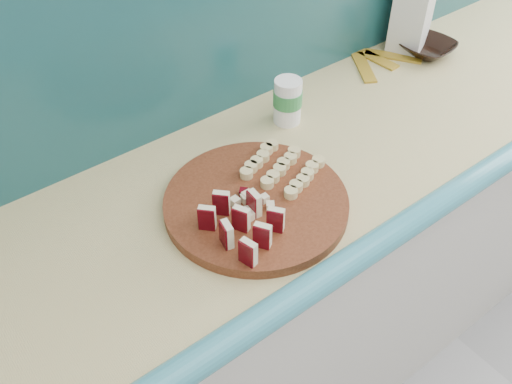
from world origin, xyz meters
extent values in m
cube|color=silver|center=(0.10, 1.50, 0.44)|extent=(2.20, 0.60, 0.88)
cube|color=#D2BD7B|center=(0.10, 1.50, 0.90)|extent=(2.20, 0.60, 0.03)
cube|color=teal|center=(0.10, 1.20, 0.90)|extent=(2.20, 0.06, 0.03)
cylinder|color=#421D0E|center=(-0.33, 1.44, 0.92)|extent=(0.51, 0.51, 0.02)
cube|color=beige|center=(-0.45, 1.31, 0.96)|extent=(0.02, 0.04, 0.05)
cube|color=#44040B|center=(-0.46, 1.30, 0.96)|extent=(0.02, 0.03, 0.05)
cube|color=beige|center=(-0.45, 1.37, 0.96)|extent=(0.02, 0.04, 0.05)
cube|color=#44040B|center=(-0.46, 1.37, 0.96)|extent=(0.02, 0.03, 0.05)
cube|color=beige|center=(-0.46, 1.43, 0.96)|extent=(0.02, 0.04, 0.05)
cube|color=#44040B|center=(-0.47, 1.43, 0.96)|extent=(0.02, 0.03, 0.05)
cube|color=beige|center=(-0.40, 1.32, 0.96)|extent=(0.02, 0.04, 0.05)
cube|color=#44040B|center=(-0.41, 1.32, 0.96)|extent=(0.02, 0.03, 0.05)
cube|color=beige|center=(-0.41, 1.39, 0.96)|extent=(0.02, 0.04, 0.05)
cube|color=#44040B|center=(-0.41, 1.38, 0.96)|extent=(0.02, 0.03, 0.05)
cube|color=beige|center=(-0.41, 1.45, 0.96)|extent=(0.02, 0.04, 0.05)
cube|color=#44040B|center=(-0.42, 1.45, 0.96)|extent=(0.02, 0.03, 0.05)
cube|color=beige|center=(-0.35, 1.34, 0.96)|extent=(0.02, 0.04, 0.05)
cube|color=#44040B|center=(-0.36, 1.34, 0.96)|extent=(0.02, 0.03, 0.05)
cube|color=beige|center=(-0.36, 1.40, 0.96)|extent=(0.02, 0.04, 0.05)
cube|color=#44040B|center=(-0.37, 1.40, 0.96)|extent=(0.02, 0.03, 0.05)
cube|color=beige|center=(-0.35, 1.43, 0.94)|extent=(0.02, 0.02, 0.02)
cube|color=beige|center=(-0.35, 1.44, 0.94)|extent=(0.02, 0.02, 0.02)
cube|color=#44040B|center=(-0.36, 1.45, 0.94)|extent=(0.02, 0.02, 0.02)
cube|color=beige|center=(-0.36, 1.43, 0.94)|extent=(0.02, 0.02, 0.02)
cube|color=beige|center=(-0.37, 1.43, 0.94)|extent=(0.02, 0.02, 0.02)
cube|color=beige|center=(-0.37, 1.41, 0.94)|extent=(0.02, 0.02, 0.02)
cube|color=beige|center=(-0.36, 1.42, 0.94)|extent=(0.02, 0.02, 0.02)
cube|color=beige|center=(-0.34, 1.41, 0.94)|extent=(0.02, 0.02, 0.02)
cube|color=#44040B|center=(-0.33, 1.42, 0.94)|extent=(0.02, 0.02, 0.02)
cylinder|color=#CFBE7E|center=(-0.26, 1.40, 0.94)|extent=(0.03, 0.03, 0.02)
cylinder|color=#CFBE7E|center=(-0.24, 1.41, 0.94)|extent=(0.03, 0.03, 0.02)
cylinder|color=#CFBE7E|center=(-0.22, 1.41, 0.94)|extent=(0.03, 0.03, 0.02)
cylinder|color=#CFBE7E|center=(-0.20, 1.42, 0.94)|extent=(0.03, 0.03, 0.02)
cylinder|color=#CFBE7E|center=(-0.17, 1.43, 0.94)|extent=(0.03, 0.03, 0.02)
cylinder|color=#CFBE7E|center=(-0.15, 1.44, 0.94)|extent=(0.03, 0.03, 0.02)
cylinder|color=#CFBE7E|center=(-0.28, 1.45, 0.94)|extent=(0.03, 0.03, 0.02)
cylinder|color=#CFBE7E|center=(-0.26, 1.46, 0.94)|extent=(0.03, 0.03, 0.02)
cylinder|color=#CFBE7E|center=(-0.24, 1.47, 0.94)|extent=(0.03, 0.03, 0.02)
cylinder|color=#CFBE7E|center=(-0.22, 1.48, 0.94)|extent=(0.03, 0.03, 0.02)
cylinder|color=#CFBE7E|center=(-0.20, 1.49, 0.94)|extent=(0.03, 0.03, 0.02)
cylinder|color=#CFBE7E|center=(-0.17, 1.50, 0.94)|extent=(0.03, 0.03, 0.02)
cylinder|color=#CFBE7E|center=(-0.31, 1.51, 0.94)|extent=(0.03, 0.03, 0.02)
cylinder|color=#CFBE7E|center=(-0.28, 1.52, 0.94)|extent=(0.03, 0.03, 0.02)
cylinder|color=#CFBE7E|center=(-0.26, 1.53, 0.94)|extent=(0.03, 0.03, 0.02)
cylinder|color=#CFBE7E|center=(-0.24, 1.53, 0.94)|extent=(0.03, 0.03, 0.02)
cylinder|color=#CFBE7E|center=(-0.22, 1.54, 0.94)|extent=(0.03, 0.03, 0.02)
cylinder|color=#CFBE7E|center=(-0.19, 1.55, 0.94)|extent=(0.03, 0.03, 0.02)
imported|color=black|center=(0.48, 1.65, 0.93)|extent=(0.18, 0.18, 0.04)
cube|color=silver|center=(0.47, 1.72, 1.03)|extent=(0.17, 0.15, 0.24)
cylinder|color=white|center=(-0.07, 1.64, 0.97)|extent=(0.07, 0.07, 0.12)
cylinder|color=#338C46|center=(-0.07, 1.64, 0.98)|extent=(0.07, 0.07, 0.04)
cube|color=gold|center=(0.27, 1.70, 0.91)|extent=(0.12, 0.16, 0.01)
cube|color=gold|center=(0.34, 1.73, 0.91)|extent=(0.05, 0.17, 0.01)
cube|color=gold|center=(0.39, 1.69, 0.91)|extent=(0.12, 0.16, 0.01)
camera|label=1|loc=(-0.87, 0.74, 1.77)|focal=40.00mm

